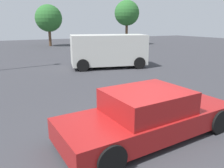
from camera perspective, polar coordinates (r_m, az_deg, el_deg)
The scene contains 5 objects.
ground_plane at distance 5.76m, azimuth 7.06°, elevation -13.96°, with size 80.00×80.00×0.00m, color #38383D.
sedan_foreground at distance 5.74m, azimuth 9.36°, elevation -7.87°, with size 4.75×2.06×1.22m.
van_white at distance 14.76m, azimuth -0.95°, elevation 8.73°, with size 5.19×3.27×2.13m.
tree_back_left at distance 30.80m, azimuth -15.96°, elevation 15.90°, with size 3.42×3.42×5.25m.
tree_back_center at distance 31.80m, azimuth 3.84°, elevation 17.69°, with size 3.37×3.37×5.97m.
Camera 1 is at (-2.97, -4.07, 2.78)m, focal length 35.63 mm.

